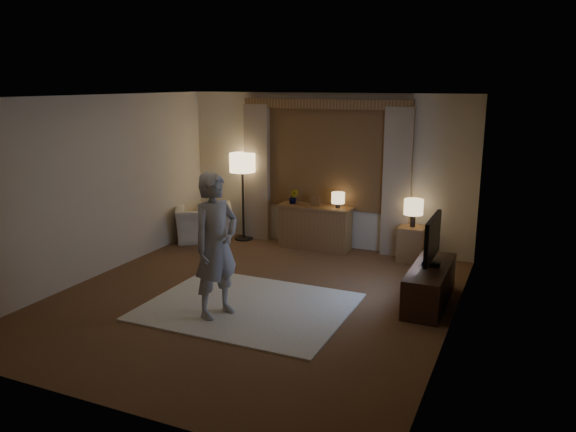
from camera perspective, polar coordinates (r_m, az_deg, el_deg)
The scene contains 13 objects.
room at distance 7.50m, azimuth -2.07°, elevation 2.42°, with size 5.04×5.54×2.64m.
rug at distance 7.19m, azimuth -4.08°, elevation -9.15°, with size 2.50×2.00×0.02m, color white.
sideboard at distance 9.55m, azimuth 2.77°, elevation -1.24°, with size 1.20×0.40×0.70m, color brown.
picture_frame at distance 9.44m, azimuth 2.80°, elevation 1.40°, with size 0.16×0.02×0.20m, color brown.
plant at distance 9.58m, azimuth 0.57°, elevation 1.90°, with size 0.17×0.13×0.30m, color #999999.
table_lamp_sideboard at distance 9.29m, azimuth 5.11°, elevation 1.78°, with size 0.22×0.22×0.30m.
floor_lamp at distance 9.92m, azimuth -4.65°, elevation 4.95°, with size 0.45×0.45×1.56m.
armchair at distance 10.10m, azimuth -8.52°, elevation -0.76°, with size 0.97×0.85×0.63m, color beige.
side_table at distance 9.08m, azimuth 12.45°, elevation -2.79°, with size 0.40×0.40×0.56m, color brown.
table_lamp_side at distance 8.93m, azimuth 12.64°, elevation 0.83°, with size 0.30×0.30×0.44m.
tv_stand at distance 7.43m, azimuth 14.19°, elevation -6.82°, with size 0.45×1.40×0.50m, color black.
tv at distance 7.24m, azimuth 14.46°, elevation -2.30°, with size 0.22×0.90×0.65m.
person at distance 6.68m, azimuth -7.33°, elevation -2.99°, with size 0.64×0.42×1.74m, color #A6A099.
Camera 1 is at (3.23, -6.12, 2.77)m, focal length 35.00 mm.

